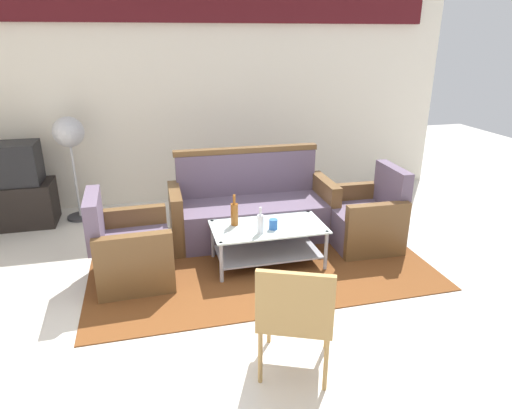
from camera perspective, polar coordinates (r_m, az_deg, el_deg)
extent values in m
plane|color=beige|center=(3.80, 2.64, -13.76)|extent=(14.00, 14.00, 0.00)
cube|color=silver|center=(6.18, -5.42, 13.61)|extent=(6.52, 0.12, 2.80)
cube|color=#4C1419|center=(6.05, -5.65, 23.62)|extent=(5.76, 0.08, 0.36)
cube|color=brown|center=(4.61, 0.19, -7.05)|extent=(3.28, 2.00, 0.01)
cube|color=#5B4C60|center=(5.02, -0.40, -1.92)|extent=(1.61, 0.72, 0.42)
cube|color=#5B4C60|center=(5.17, -1.20, 4.02)|extent=(1.60, 0.16, 0.48)
cube|color=brown|center=(5.22, 8.63, -0.09)|extent=(0.13, 0.70, 0.62)
cube|color=brown|center=(4.88, -10.07, -1.67)|extent=(0.13, 0.70, 0.62)
cube|color=brown|center=(5.09, -1.22, 6.93)|extent=(1.64, 0.12, 0.06)
cube|color=#5B4C60|center=(4.35, -15.07, -6.60)|extent=(0.68, 0.62, 0.40)
cube|color=#5B4C60|center=(4.19, -19.83, -1.79)|extent=(0.14, 0.60, 0.45)
cube|color=brown|center=(4.61, -15.28, -3.77)|extent=(0.66, 0.12, 0.58)
cube|color=brown|center=(4.01, -15.07, -7.55)|extent=(0.66, 0.12, 0.58)
cube|color=#5B4C60|center=(5.00, 13.25, -2.71)|extent=(0.68, 0.62, 0.40)
cube|color=#5B4C60|center=(5.00, 16.86, 2.11)|extent=(0.14, 0.60, 0.45)
cube|color=brown|center=(4.70, 15.02, -3.25)|extent=(0.66, 0.12, 0.58)
cube|color=brown|center=(5.25, 11.82, -0.43)|extent=(0.66, 0.12, 0.58)
cube|color=silver|center=(4.39, 1.52, -2.80)|extent=(1.10, 0.60, 0.02)
cube|color=#9E9EA5|center=(4.50, 1.49, -5.99)|extent=(1.00, 0.52, 0.02)
cylinder|color=#9E9EA5|center=(4.60, -5.52, -4.35)|extent=(0.04, 0.04, 0.40)
cylinder|color=#9E9EA5|center=(4.84, 6.52, -3.11)|extent=(0.04, 0.04, 0.40)
cylinder|color=#9E9EA5|center=(4.14, -4.41, -7.31)|extent=(0.04, 0.04, 0.40)
cylinder|color=#9E9EA5|center=(4.40, 8.85, -5.74)|extent=(0.04, 0.04, 0.40)
cylinder|color=brown|center=(4.37, -2.75, -1.27)|extent=(0.07, 0.07, 0.22)
cylinder|color=brown|center=(4.31, -2.78, 0.65)|extent=(0.03, 0.03, 0.09)
cylinder|color=silver|center=(4.19, 0.56, -2.51)|extent=(0.06, 0.06, 0.18)
cylinder|color=silver|center=(4.14, 0.57, -0.85)|extent=(0.02, 0.02, 0.08)
cylinder|color=#2659A5|center=(4.29, 2.21, -2.52)|extent=(0.08, 0.08, 0.10)
cube|color=black|center=(6.06, -27.76, 0.03)|extent=(0.80, 0.50, 0.52)
cube|color=black|center=(5.92, -28.56, 4.56)|extent=(0.60, 0.44, 0.48)
cube|color=black|center=(6.13, -28.09, 5.13)|extent=(0.51, 0.01, 0.36)
cylinder|color=#2D2D33|center=(6.06, -21.29, -1.45)|extent=(0.32, 0.32, 0.03)
cylinder|color=#B2B2B7|center=(5.90, -21.90, 2.97)|extent=(0.03, 0.03, 0.95)
sphere|color=#B2B2B7|center=(5.77, -22.67, 8.49)|extent=(0.36, 0.36, 0.36)
cube|color=#AD844C|center=(3.09, 5.14, -13.47)|extent=(0.63, 0.63, 0.04)
cube|color=#AD844C|center=(2.78, 4.92, -12.24)|extent=(0.46, 0.23, 0.40)
cylinder|color=#AD844C|center=(3.40, 1.66, -14.16)|extent=(0.03, 0.03, 0.42)
cylinder|color=#AD844C|center=(3.38, 8.98, -14.66)|extent=(0.03, 0.03, 0.42)
cylinder|color=#AD844C|center=(3.06, 0.55, -18.59)|extent=(0.03, 0.03, 0.42)
cylinder|color=#AD844C|center=(3.04, 8.85, -19.20)|extent=(0.03, 0.03, 0.42)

